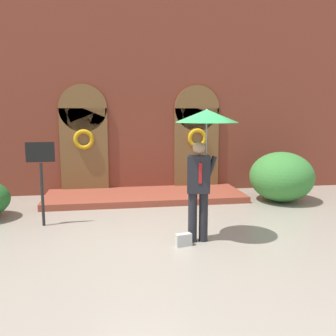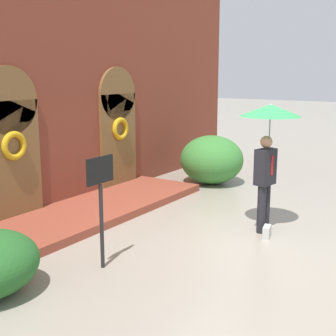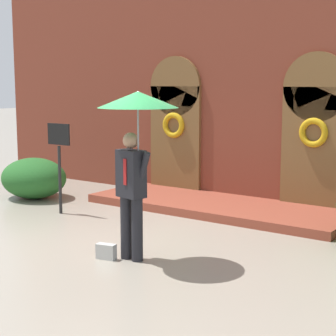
{
  "view_description": "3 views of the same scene",
  "coord_description": "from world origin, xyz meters",
  "px_view_note": "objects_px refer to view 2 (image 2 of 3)",
  "views": [
    {
      "loc": [
        -0.96,
        -6.66,
        2.35
      ],
      "look_at": [
        0.34,
        1.35,
        1.09
      ],
      "focal_mm": 40.0,
      "sensor_mm": 36.0,
      "label": 1
    },
    {
      "loc": [
        -7.34,
        -3.43,
        2.94
      ],
      "look_at": [
        -0.01,
        1.38,
        1.12
      ],
      "focal_mm": 50.0,
      "sensor_mm": 36.0,
      "label": 2
    },
    {
      "loc": [
        5.48,
        -6.26,
        2.47
      ],
      "look_at": [
        0.21,
        1.11,
        1.09
      ],
      "focal_mm": 60.0,
      "sensor_mm": 36.0,
      "label": 3
    }
  ],
  "objects_px": {
    "person_with_umbrella": "(269,129)",
    "shrub_right": "(212,160)",
    "handbag": "(267,232)",
    "sign_post": "(101,194)"
  },
  "relations": [
    {
      "from": "handbag",
      "to": "sign_post",
      "type": "distance_m",
      "value": 3.23
    },
    {
      "from": "person_with_umbrella",
      "to": "shrub_right",
      "type": "distance_m",
      "value": 4.01
    },
    {
      "from": "person_with_umbrella",
      "to": "sign_post",
      "type": "relative_size",
      "value": 1.37
    },
    {
      "from": "person_with_umbrella",
      "to": "handbag",
      "type": "relative_size",
      "value": 8.44
    },
    {
      "from": "handbag",
      "to": "shrub_right",
      "type": "relative_size",
      "value": 0.17
    },
    {
      "from": "sign_post",
      "to": "shrub_right",
      "type": "distance_m",
      "value": 5.91
    },
    {
      "from": "person_with_umbrella",
      "to": "shrub_right",
      "type": "xyz_separation_m",
      "value": [
        2.76,
        2.61,
        -1.27
      ]
    },
    {
      "from": "person_with_umbrella",
      "to": "shrub_right",
      "type": "relative_size",
      "value": 1.41
    },
    {
      "from": "person_with_umbrella",
      "to": "handbag",
      "type": "height_order",
      "value": "person_with_umbrella"
    },
    {
      "from": "person_with_umbrella",
      "to": "sign_post",
      "type": "distance_m",
      "value": 3.4
    }
  ]
}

